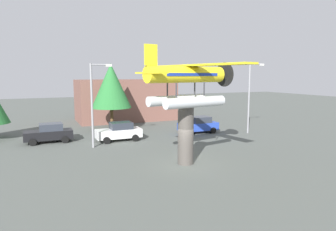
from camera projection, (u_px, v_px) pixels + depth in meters
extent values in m
plane|color=#515651|center=(185.00, 164.00, 21.33)|extent=(140.00, 140.00, 0.00)
cylinder|color=#4C4742|center=(186.00, 135.00, 21.06)|extent=(1.10, 1.10, 4.06)
cylinder|color=silver|center=(195.00, 102.00, 19.93)|extent=(4.84, 1.62, 0.70)
cylinder|color=#333338|center=(204.00, 89.00, 20.92)|extent=(0.12, 0.12, 0.90)
cylinder|color=#333338|center=(176.00, 90.00, 19.54)|extent=(0.12, 0.12, 0.90)
cylinder|color=silver|center=(177.00, 100.00, 21.55)|extent=(4.84, 1.62, 0.70)
cylinder|color=#333338|center=(195.00, 89.00, 21.73)|extent=(0.12, 0.12, 0.90)
cylinder|color=#333338|center=(167.00, 90.00, 20.35)|extent=(0.12, 0.12, 0.90)
cylinder|color=yellow|center=(186.00, 74.00, 20.50)|extent=(6.30, 2.29, 1.10)
cube|color=#193399|center=(188.00, 74.00, 20.62)|extent=(4.48, 1.96, 0.20)
cone|color=#262628|center=(221.00, 75.00, 22.36)|extent=(0.86, 1.00, 0.88)
cylinder|color=black|center=(224.00, 75.00, 22.59)|extent=(0.39, 1.77, 1.80)
cube|color=yellow|center=(191.00, 65.00, 20.65)|extent=(3.11, 10.41, 0.12)
cube|color=yellow|center=(151.00, 73.00, 18.88)|extent=(1.23, 2.88, 0.10)
cube|color=yellow|center=(151.00, 55.00, 18.74)|extent=(0.91, 0.29, 1.30)
cube|color=black|center=(48.00, 135.00, 27.90)|extent=(4.20, 1.70, 0.80)
cube|color=#2D333D|center=(51.00, 127.00, 27.90)|extent=(2.00, 1.56, 0.64)
cylinder|color=black|center=(33.00, 138.00, 28.22)|extent=(0.64, 0.22, 0.64)
cylinder|color=black|center=(33.00, 142.00, 26.59)|extent=(0.64, 0.22, 0.64)
cylinder|color=black|center=(63.00, 136.00, 29.31)|extent=(0.64, 0.22, 0.64)
cylinder|color=black|center=(65.00, 140.00, 27.68)|extent=(0.64, 0.22, 0.64)
cube|color=white|center=(119.00, 133.00, 28.66)|extent=(4.20, 1.70, 0.80)
cube|color=#2D333D|center=(121.00, 125.00, 28.66)|extent=(2.00, 1.56, 0.64)
cylinder|color=black|center=(102.00, 137.00, 28.98)|extent=(0.64, 0.22, 0.64)
cylinder|color=black|center=(107.00, 140.00, 27.35)|extent=(0.64, 0.22, 0.64)
cylinder|color=black|center=(130.00, 135.00, 30.07)|extent=(0.64, 0.22, 0.64)
cylinder|color=black|center=(135.00, 138.00, 28.44)|extent=(0.64, 0.22, 0.64)
cube|color=#2847B7|center=(198.00, 126.00, 32.48)|extent=(4.20, 1.70, 0.80)
cube|color=#2D333D|center=(200.00, 120.00, 32.49)|extent=(2.00, 1.56, 0.64)
cylinder|color=black|center=(183.00, 130.00, 32.80)|extent=(0.64, 0.22, 0.64)
cylinder|color=black|center=(191.00, 132.00, 31.17)|extent=(0.64, 0.22, 0.64)
cylinder|color=black|center=(205.00, 128.00, 33.89)|extent=(0.64, 0.22, 0.64)
cylinder|color=black|center=(213.00, 130.00, 32.27)|extent=(0.64, 0.22, 0.64)
cylinder|color=gray|center=(92.00, 106.00, 25.58)|extent=(0.18, 0.18, 7.13)
cylinder|color=gray|center=(100.00, 65.00, 25.45)|extent=(1.60, 0.12, 0.12)
cube|color=silver|center=(109.00, 65.00, 25.74)|extent=(0.50, 0.28, 0.20)
cylinder|color=gray|center=(249.00, 98.00, 32.10)|extent=(0.18, 0.18, 7.41)
cylinder|color=gray|center=(256.00, 64.00, 31.94)|extent=(1.60, 0.12, 0.12)
cube|color=silver|center=(261.00, 65.00, 32.23)|extent=(0.50, 0.28, 0.20)
cube|color=brown|center=(126.00, 100.00, 41.72)|extent=(12.89, 6.47, 5.54)
cylinder|color=brown|center=(112.00, 119.00, 34.32)|extent=(0.36, 0.36, 2.51)
cone|color=#287033|center=(111.00, 86.00, 33.83)|extent=(4.45, 4.45, 4.95)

